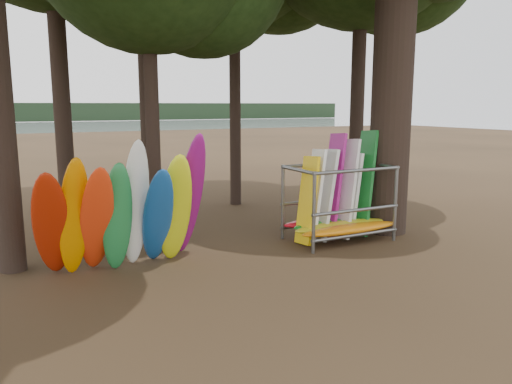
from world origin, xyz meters
name	(u,v)px	position (x,y,z in m)	size (l,w,h in m)	color
ground	(266,265)	(0.00, 0.00, 0.00)	(120.00, 120.00, 0.00)	#47331E
lake	(46,133)	(0.00, 60.00, 0.00)	(160.00, 160.00, 0.00)	gray
far_shore	(26,112)	(0.00, 110.00, 2.00)	(160.00, 4.00, 4.00)	black
kayak_row	(130,213)	(-2.79, 1.00, 1.28)	(3.83, 1.98, 3.13)	#AE1F07
storage_rack	(338,205)	(2.74, 1.02, 0.95)	(2.96, 1.60, 2.91)	slate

